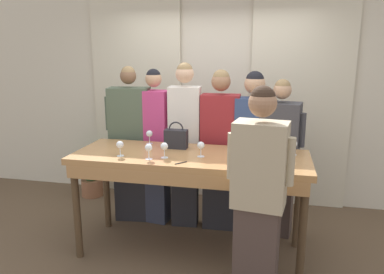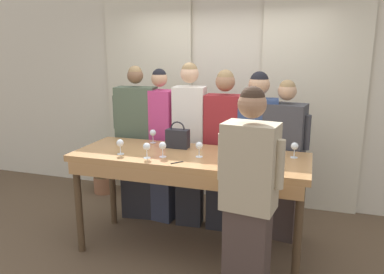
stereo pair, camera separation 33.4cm
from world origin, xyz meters
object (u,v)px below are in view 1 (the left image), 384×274
guest_pink_top (155,145)px  host_pouring (258,197)px  tasting_bar (190,165)px  guest_cream_sweater (185,144)px  wine_glass_center_left (120,145)px  wine_glass_front_left (294,144)px  wine_glass_back_left (260,149)px  wine_bottle (273,157)px  potted_plant (91,170)px  guest_beige_cap (279,159)px  wine_glass_front_right (149,148)px  handbag (176,138)px  wine_glass_center_mid (149,134)px  guest_navy_coat (252,150)px  wine_glass_center_right (164,147)px  guest_olive_jacket (131,145)px  guest_striped_shirt (220,149)px  wine_glass_front_mid (201,146)px

guest_pink_top → host_pouring: 1.74m
tasting_bar → guest_cream_sweater: 0.66m
guest_cream_sweater → wine_glass_center_left: bearing=-118.3°
wine_glass_front_left → wine_glass_back_left: size_ratio=1.00×
wine_bottle → potted_plant: wine_bottle is taller
wine_glass_center_left → guest_cream_sweater: (0.43, 0.80, -0.16)m
wine_glass_center_left → guest_pink_top: 0.83m
wine_glass_center_left → guest_beige_cap: (1.46, 0.80, -0.27)m
wine_glass_front_right → guest_beige_cap: bearing=35.9°
tasting_bar → wine_bottle: 0.87m
wine_glass_front_left → wine_glass_front_right: same height
tasting_bar → handbag: size_ratio=8.24×
wine_glass_center_mid → wine_glass_back_left: bearing=-16.5°
wine_glass_center_left → handbag: bearing=41.7°
wine_glass_center_mid → guest_navy_coat: (1.06, 0.30, -0.19)m
wine_glass_center_mid → wine_glass_center_right: 0.56m
guest_olive_jacket → potted_plant: (-0.82, 0.56, -0.55)m
wine_glass_center_left → host_pouring: bearing=-18.3°
wine_bottle → guest_beige_cap: 0.99m
wine_glass_front_left → wine_glass_center_left: size_ratio=1.00×
wine_glass_center_right → guest_cream_sweater: (0.01, 0.77, -0.16)m
guest_beige_cap → wine_glass_center_left: bearing=-151.3°
guest_striped_shirt → guest_beige_cap: 0.64m
wine_bottle → wine_glass_front_mid: size_ratio=2.20×
handbag → guest_striped_shirt: bearing=46.7°
wine_glass_front_right → guest_striped_shirt: bearing=57.9°
guest_navy_coat → host_pouring: guest_navy_coat is taller
wine_glass_front_left → wine_glass_front_right: 1.36m
wine_bottle → wine_glass_center_right: bearing=169.7°
handbag → wine_glass_center_left: handbag is taller
wine_glass_front_mid → wine_glass_front_left: bearing=16.4°
wine_glass_back_left → tasting_bar: bearing=178.0°
wine_glass_center_left → wine_glass_center_right: 0.42m
potted_plant → guest_pink_top: bearing=-26.5°
wine_glass_back_left → guest_cream_sweater: 1.08m
handbag → guest_cream_sweater: (-0.01, 0.41, -0.16)m
wine_glass_front_mid → guest_striped_shirt: size_ratio=0.08×
guest_striped_shirt → guest_beige_cap: (0.64, 0.00, -0.07)m
tasting_bar → wine_glass_front_mid: 0.24m
potted_plant → guest_cream_sweater: bearing=-20.7°
guest_striped_shirt → wine_glass_front_left: bearing=-28.7°
handbag → wine_glass_front_left: 1.15m
wine_glass_front_mid → guest_beige_cap: 1.02m
handbag → guest_navy_coat: guest_navy_coat is taller
guest_pink_top → guest_striped_shirt: guest_striped_shirt is taller
tasting_bar → guest_navy_coat: guest_navy_coat is taller
guest_striped_shirt → host_pouring: size_ratio=1.02×
wine_glass_back_left → potted_plant: size_ratio=0.21×
guest_pink_top → guest_navy_coat: (1.10, -0.00, 0.01)m
guest_striped_shirt → host_pouring: 1.32m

